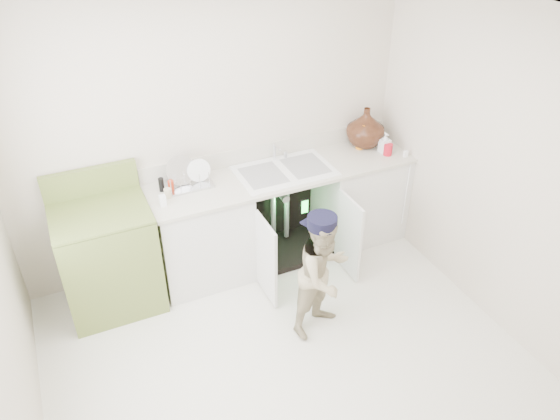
# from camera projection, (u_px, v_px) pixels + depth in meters

# --- Properties ---
(ground) EXTENTS (3.50, 3.50, 0.00)m
(ground) POSITION_uv_depth(u_px,v_px,m) (285.00, 357.00, 4.22)
(ground) COLOR beige
(ground) RESTS_ON ground
(room_shell) EXTENTS (6.00, 5.50, 1.26)m
(room_shell) POSITION_uv_depth(u_px,v_px,m) (286.00, 224.00, 3.53)
(room_shell) COLOR beige
(room_shell) RESTS_ON ground
(counter_run) EXTENTS (2.44, 1.02, 1.28)m
(counter_run) POSITION_uv_depth(u_px,v_px,m) (288.00, 208.00, 5.07)
(counter_run) COLOR silver
(counter_run) RESTS_ON ground
(avocado_stove) EXTENTS (0.75, 0.65, 1.17)m
(avocado_stove) POSITION_uv_depth(u_px,v_px,m) (108.00, 256.00, 4.48)
(avocado_stove) COLOR olive
(avocado_stove) RESTS_ON ground
(repair_worker) EXTENTS (0.62, 0.95, 1.08)m
(repair_worker) POSITION_uv_depth(u_px,v_px,m) (324.00, 274.00, 4.21)
(repair_worker) COLOR tan
(repair_worker) RESTS_ON ground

